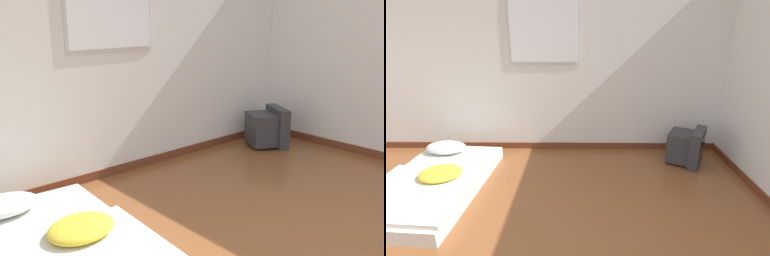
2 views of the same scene
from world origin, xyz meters
TOP-DOWN VIEW (x-y plane):
  - wall_back at (0.00, 3.00)m, footprint 7.75×0.08m
  - mattress_bed at (-0.94, 1.81)m, footprint 1.13×1.83m
  - crt_tv at (2.12, 2.53)m, footprint 0.57×0.58m

SIDE VIEW (x-z plane):
  - mattress_bed at x=-0.94m, z-range -0.04..0.25m
  - crt_tv at x=2.12m, z-range -0.01..0.47m
  - wall_back at x=0.00m, z-range -0.01..2.59m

